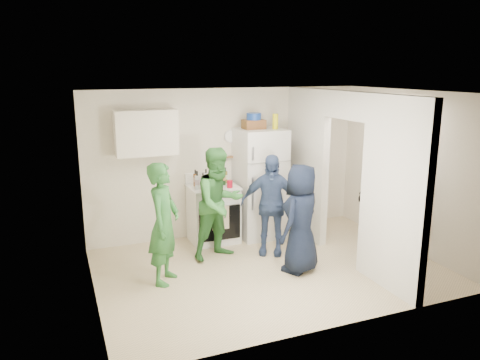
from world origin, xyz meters
name	(u,v)px	position (x,y,z in m)	size (l,w,h in m)	color
floor	(269,268)	(0.00, 0.00, 0.00)	(4.80, 4.80, 0.00)	beige
wall_back	(228,162)	(0.00, 1.70, 1.25)	(4.80, 4.80, 0.00)	silver
wall_front	(339,220)	(0.00, -1.70, 1.25)	(4.80, 4.80, 0.00)	silver
wall_left	(89,202)	(-2.40, 0.00, 1.25)	(3.40, 3.40, 0.00)	silver
wall_right	(409,171)	(2.40, 0.00, 1.25)	(3.40, 3.40, 0.00)	silver
ceiling	(272,92)	(0.00, 0.00, 2.50)	(4.80, 4.80, 0.00)	white
partition_pier_back	(307,164)	(1.20, 1.10, 1.25)	(0.12, 1.20, 2.50)	silver
partition_pier_front	(394,195)	(1.20, -1.10, 1.25)	(0.12, 1.20, 2.50)	silver
partition_header	(348,105)	(1.20, 0.00, 2.30)	(0.12, 1.00, 0.40)	silver
stove	(213,214)	(-0.38, 1.37, 0.47)	(0.79, 0.66, 0.94)	white
upper_cabinet	(146,133)	(-1.40, 1.52, 1.85)	(0.95, 0.34, 0.70)	silver
fridge	(260,183)	(0.45, 1.34, 0.92)	(0.76, 0.74, 1.84)	silver
wicker_basket	(254,124)	(0.35, 1.39, 1.92)	(0.35, 0.25, 0.15)	brown
blue_bowl	(254,116)	(0.35, 1.39, 2.05)	(0.24, 0.24, 0.11)	#153A95
yellow_cup_stack_top	(275,121)	(0.67, 1.24, 1.97)	(0.09, 0.09, 0.25)	yellow
wall_clock	(231,136)	(0.05, 1.68, 1.70)	(0.22, 0.22, 0.03)	white
spice_shelf	(229,157)	(0.00, 1.65, 1.35)	(0.35, 0.08, 0.03)	olive
nook_window	(401,144)	(2.38, 0.20, 1.65)	(0.03, 0.70, 0.80)	black
nook_window_frame	(400,144)	(2.36, 0.20, 1.65)	(0.04, 0.76, 0.86)	white
nook_valance	(401,122)	(2.34, 0.20, 2.00)	(0.04, 0.82, 0.18)	white
yellow_cup_stack_stove	(210,182)	(-0.50, 1.15, 1.07)	(0.09, 0.09, 0.25)	yellow
red_cup	(230,184)	(-0.16, 1.17, 1.00)	(0.09, 0.09, 0.12)	#B10B21
person_green_left	(164,224)	(-1.47, 0.15, 0.82)	(0.60, 0.39, 1.64)	#337830
person_green_center	(219,204)	(-0.51, 0.68, 0.85)	(0.82, 0.64, 1.69)	#357634
person_denim	(270,205)	(0.26, 0.53, 0.78)	(0.92, 0.38, 1.57)	#3A4C80
person_navy	(301,219)	(0.38, -0.21, 0.77)	(0.75, 0.49, 1.54)	black
person_nook	(386,190)	(2.06, 0.09, 0.95)	(1.23, 0.71, 1.91)	black
bottle_a	(195,178)	(-0.64, 1.47, 1.08)	(0.07, 0.07, 0.27)	brown
bottle_b	(203,180)	(-0.57, 1.31, 1.07)	(0.06, 0.06, 0.25)	#1A4E1E
bottle_c	(206,177)	(-0.44, 1.54, 1.07)	(0.08, 0.08, 0.26)	silver
bottle_d	(216,178)	(-0.34, 1.31, 1.09)	(0.08, 0.08, 0.29)	brown
bottle_e	(214,174)	(-0.29, 1.56, 1.09)	(0.07, 0.07, 0.30)	silver
bottle_f	(223,176)	(-0.19, 1.39, 1.09)	(0.07, 0.07, 0.30)	#143818
bottle_g	(225,175)	(-0.12, 1.49, 1.07)	(0.08, 0.08, 0.26)	olive
bottle_h	(197,180)	(-0.68, 1.25, 1.09)	(0.08, 0.08, 0.30)	silver
bottle_i	(214,177)	(-0.33, 1.46, 1.08)	(0.08, 0.08, 0.27)	#54240E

